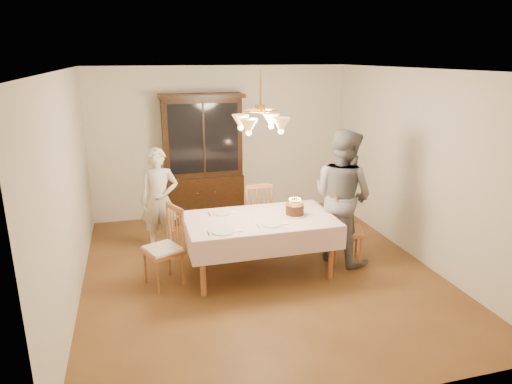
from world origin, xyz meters
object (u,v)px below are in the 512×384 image
object	(u,v)px
chair_far_side	(255,217)
elderly_woman	(159,200)
dining_table	(260,224)
birthday_cake	(295,210)
china_hutch	(203,161)

from	to	relation	value
chair_far_side	elderly_woman	size ratio (longest dim) A/B	0.66
dining_table	birthday_cake	size ratio (longest dim) A/B	6.33
china_hutch	birthday_cake	distance (m)	2.42
birthday_cake	china_hutch	bearing A→B (deg)	110.34
elderly_woman	birthday_cake	xyz separation A→B (m)	(1.66, -1.12, 0.07)
china_hutch	chair_far_side	world-z (taller)	china_hutch
dining_table	china_hutch	size ratio (longest dim) A/B	0.88
elderly_woman	dining_table	bearing A→B (deg)	-31.31
china_hutch	birthday_cake	size ratio (longest dim) A/B	7.20
elderly_woman	birthday_cake	distance (m)	2.01
elderly_woman	birthday_cake	world-z (taller)	elderly_woman
chair_far_side	china_hutch	bearing A→B (deg)	112.32
dining_table	elderly_woman	xyz separation A→B (m)	(-1.20, 1.11, 0.08)
birthday_cake	chair_far_side	bearing A→B (deg)	107.31
birthday_cake	elderly_woman	bearing A→B (deg)	146.09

